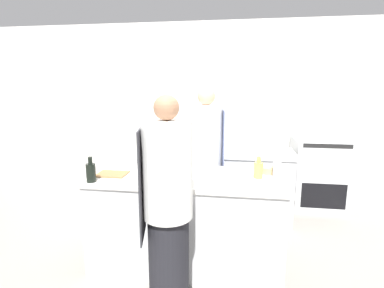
{
  "coord_description": "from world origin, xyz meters",
  "views": [
    {
      "loc": [
        0.47,
        -2.79,
        1.79
      ],
      "look_at": [
        0.0,
        0.35,
        1.18
      ],
      "focal_mm": 28.0,
      "sensor_mm": 36.0,
      "label": 1
    }
  ],
  "objects_px": {
    "bottle_wine": "(171,161)",
    "bowl_mixing_large": "(269,170)",
    "oven_range": "(319,173)",
    "bottle_olive_oil": "(258,169)",
    "bottle_cooking_oil": "(91,172)",
    "chef_at_prep_near": "(168,208)",
    "bottle_vinegar": "(277,165)",
    "chef_at_stove": "(206,164)",
    "bowl_prep_small": "(126,165)",
    "bottle_sauce": "(165,168)"
  },
  "relations": [
    {
      "from": "oven_range",
      "to": "bowl_mixing_large",
      "type": "bearing_deg",
      "value": -120.57
    },
    {
      "from": "bottle_olive_oil",
      "to": "bowl_prep_small",
      "type": "distance_m",
      "value": 1.39
    },
    {
      "from": "bottle_vinegar",
      "to": "bowl_mixing_large",
      "type": "relative_size",
      "value": 1.68
    },
    {
      "from": "bottle_cooking_oil",
      "to": "bowl_mixing_large",
      "type": "distance_m",
      "value": 1.73
    },
    {
      "from": "chef_at_stove",
      "to": "bottle_vinegar",
      "type": "relative_size",
      "value": 5.75
    },
    {
      "from": "bottle_vinegar",
      "to": "bottle_cooking_oil",
      "type": "relative_size",
      "value": 1.32
    },
    {
      "from": "chef_at_prep_near",
      "to": "bottle_sauce",
      "type": "height_order",
      "value": "chef_at_prep_near"
    },
    {
      "from": "bottle_sauce",
      "to": "bottle_cooking_oil",
      "type": "bearing_deg",
      "value": -165.97
    },
    {
      "from": "oven_range",
      "to": "bottle_olive_oil",
      "type": "relative_size",
      "value": 4.92
    },
    {
      "from": "oven_range",
      "to": "bottle_wine",
      "type": "xyz_separation_m",
      "value": [
        -1.9,
        -1.58,
        0.51
      ]
    },
    {
      "from": "bottle_vinegar",
      "to": "bottle_sauce",
      "type": "bearing_deg",
      "value": -167.92
    },
    {
      "from": "bottle_olive_oil",
      "to": "bottle_sauce",
      "type": "bearing_deg",
      "value": -167.99
    },
    {
      "from": "chef_at_prep_near",
      "to": "bottle_olive_oil",
      "type": "relative_size",
      "value": 8.22
    },
    {
      "from": "chef_at_stove",
      "to": "bottle_olive_oil",
      "type": "distance_m",
      "value": 0.84
    },
    {
      "from": "bottle_wine",
      "to": "bottle_sauce",
      "type": "distance_m",
      "value": 0.32
    },
    {
      "from": "chef_at_prep_near",
      "to": "bottle_olive_oil",
      "type": "bearing_deg",
      "value": -58.8
    },
    {
      "from": "bottle_wine",
      "to": "bottle_cooking_oil",
      "type": "xyz_separation_m",
      "value": [
        -0.64,
        -0.48,
        -0.0
      ]
    },
    {
      "from": "chef_at_stove",
      "to": "bowl_mixing_large",
      "type": "bearing_deg",
      "value": 51.9
    },
    {
      "from": "bowl_mixing_large",
      "to": "bowl_prep_small",
      "type": "xyz_separation_m",
      "value": [
        -1.5,
        -0.04,
        0.01
      ]
    },
    {
      "from": "bottle_vinegar",
      "to": "bottle_cooking_oil",
      "type": "height_order",
      "value": "bottle_vinegar"
    },
    {
      "from": "bottle_olive_oil",
      "to": "bottle_cooking_oil",
      "type": "distance_m",
      "value": 1.56
    },
    {
      "from": "oven_range",
      "to": "bowl_prep_small",
      "type": "xyz_separation_m",
      "value": [
        -2.4,
        -1.56,
        0.45
      ]
    },
    {
      "from": "bottle_vinegar",
      "to": "bowl_mixing_large",
      "type": "distance_m",
      "value": 0.19
    },
    {
      "from": "chef_at_stove",
      "to": "bowl_prep_small",
      "type": "bearing_deg",
      "value": -67.55
    },
    {
      "from": "chef_at_prep_near",
      "to": "bottle_vinegar",
      "type": "distance_m",
      "value": 1.18
    },
    {
      "from": "chef_at_prep_near",
      "to": "chef_at_stove",
      "type": "distance_m",
      "value": 1.31
    },
    {
      "from": "bottle_olive_oil",
      "to": "bottle_wine",
      "type": "distance_m",
      "value": 0.9
    },
    {
      "from": "chef_at_prep_near",
      "to": "bottle_wine",
      "type": "bearing_deg",
      "value": -1.49
    },
    {
      "from": "chef_at_stove",
      "to": "bowl_prep_small",
      "type": "height_order",
      "value": "chef_at_stove"
    },
    {
      "from": "bottle_cooking_oil",
      "to": "bottle_vinegar",
      "type": "bearing_deg",
      "value": 12.84
    },
    {
      "from": "chef_at_prep_near",
      "to": "bottle_cooking_oil",
      "type": "height_order",
      "value": "chef_at_prep_near"
    },
    {
      "from": "bottle_wine",
      "to": "chef_at_stove",
      "type": "bearing_deg",
      "value": 55.84
    },
    {
      "from": "bottle_olive_oil",
      "to": "bottle_sauce",
      "type": "distance_m",
      "value": 0.88
    },
    {
      "from": "chef_at_prep_near",
      "to": "bottle_olive_oil",
      "type": "xyz_separation_m",
      "value": [
        0.73,
        0.69,
        0.15
      ]
    },
    {
      "from": "bottle_vinegar",
      "to": "bottle_sauce",
      "type": "relative_size",
      "value": 1.11
    },
    {
      "from": "bottle_olive_oil",
      "to": "bottle_vinegar",
      "type": "height_order",
      "value": "bottle_vinegar"
    },
    {
      "from": "chef_at_prep_near",
      "to": "bottle_vinegar",
      "type": "relative_size",
      "value": 5.58
    },
    {
      "from": "oven_range",
      "to": "chef_at_prep_near",
      "type": "bearing_deg",
      "value": -125.92
    },
    {
      "from": "bowl_mixing_large",
      "to": "bowl_prep_small",
      "type": "bearing_deg",
      "value": -178.29
    },
    {
      "from": "bottle_vinegar",
      "to": "bottle_cooking_oil",
      "type": "distance_m",
      "value": 1.74
    },
    {
      "from": "bottle_wine",
      "to": "bowl_prep_small",
      "type": "relative_size",
      "value": 1.33
    },
    {
      "from": "bottle_vinegar",
      "to": "bottle_sauce",
      "type": "xyz_separation_m",
      "value": [
        -1.04,
        -0.22,
        -0.01
      ]
    },
    {
      "from": "chef_at_stove",
      "to": "bowl_mixing_large",
      "type": "distance_m",
      "value": 0.8
    },
    {
      "from": "chef_at_prep_near",
      "to": "bowl_prep_small",
      "type": "relative_size",
      "value": 9.49
    },
    {
      "from": "oven_range",
      "to": "bowl_mixing_large",
      "type": "xyz_separation_m",
      "value": [
        -0.9,
        -1.52,
        0.44
      ]
    },
    {
      "from": "bottle_wine",
      "to": "bowl_mixing_large",
      "type": "relative_size",
      "value": 1.32
    },
    {
      "from": "oven_range",
      "to": "bottle_olive_oil",
      "type": "height_order",
      "value": "bottle_olive_oil"
    },
    {
      "from": "chef_at_prep_near",
      "to": "bowl_prep_small",
      "type": "height_order",
      "value": "chef_at_prep_near"
    },
    {
      "from": "oven_range",
      "to": "bottle_wine",
      "type": "bearing_deg",
      "value": -140.27
    },
    {
      "from": "chef_at_prep_near",
      "to": "bottle_vinegar",
      "type": "height_order",
      "value": "chef_at_prep_near"
    }
  ]
}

